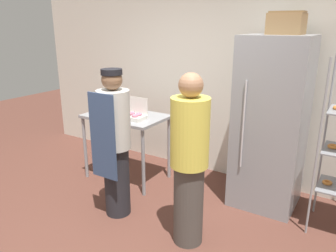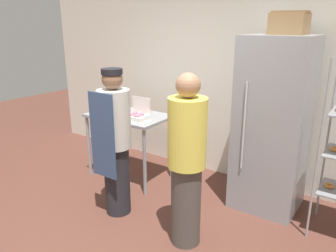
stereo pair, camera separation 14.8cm
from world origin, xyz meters
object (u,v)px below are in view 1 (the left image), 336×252
object	(u,v)px
refrigerator	(271,124)
person_customer	(189,161)
person_baker	(115,143)
blender_pitcher	(111,103)
donut_box	(134,116)
cardboard_storage_box	(287,23)

from	to	relation	value
refrigerator	person_customer	xyz separation A→B (m)	(-0.42, -1.15, -0.13)
person_baker	blender_pitcher	bearing A→B (deg)	133.24
refrigerator	person_baker	distance (m)	1.75
donut_box	blender_pitcher	size ratio (longest dim) A/B	1.19
cardboard_storage_box	person_baker	world-z (taller)	cardboard_storage_box
refrigerator	cardboard_storage_box	distance (m)	1.09
refrigerator	person_baker	bearing A→B (deg)	-139.79
donut_box	blender_pitcher	world-z (taller)	donut_box
person_baker	person_customer	xyz separation A→B (m)	(0.92, -0.02, 0.00)
person_customer	cardboard_storage_box	bearing A→B (deg)	69.11
refrigerator	person_baker	size ratio (longest dim) A/B	1.20
donut_box	refrigerator	bearing A→B (deg)	15.65
donut_box	cardboard_storage_box	size ratio (longest dim) A/B	0.82
blender_pitcher	person_customer	xyz separation A→B (m)	(1.71, -0.86, -0.16)
donut_box	blender_pitcher	distance (m)	0.55
refrigerator	person_customer	world-z (taller)	refrigerator
cardboard_storage_box	person_baker	xyz separation A→B (m)	(-1.38, -1.20, -1.22)
blender_pitcher	person_customer	size ratio (longest dim) A/B	0.15
blender_pitcher	cardboard_storage_box	bearing A→B (deg)	9.34
donut_box	blender_pitcher	bearing A→B (deg)	163.40
cardboard_storage_box	person_customer	world-z (taller)	cardboard_storage_box
donut_box	person_customer	xyz separation A→B (m)	(1.18, -0.71, -0.10)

